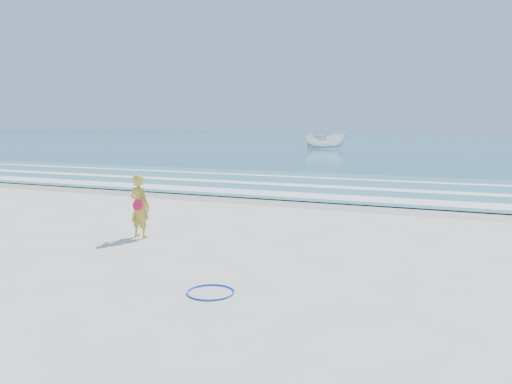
% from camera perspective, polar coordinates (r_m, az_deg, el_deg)
% --- Properties ---
extents(ground, '(400.00, 400.00, 0.00)m').
position_cam_1_polar(ground, '(9.31, -11.91, -9.05)').
color(ground, silver).
rests_on(ground, ground).
extents(wet_sand, '(400.00, 2.40, 0.00)m').
position_cam_1_polar(wet_sand, '(17.28, 5.44, -1.18)').
color(wet_sand, '#B2A893').
rests_on(wet_sand, ground).
extents(ocean, '(400.00, 190.00, 0.04)m').
position_cam_1_polar(ocean, '(112.42, 20.61, 5.87)').
color(ocean, '#19727F').
rests_on(ocean, ground).
extents(shallow, '(400.00, 10.00, 0.01)m').
position_cam_1_polar(shallow, '(22.05, 9.41, 0.79)').
color(shallow, '#59B7AD').
rests_on(shallow, ocean).
extents(foam_near, '(400.00, 1.40, 0.01)m').
position_cam_1_polar(foam_near, '(18.50, 6.67, -0.45)').
color(foam_near, white).
rests_on(foam_near, shallow).
extents(foam_mid, '(400.00, 0.90, 0.01)m').
position_cam_1_polar(foam_mid, '(21.28, 8.90, 0.57)').
color(foam_mid, white).
rests_on(foam_mid, shallow).
extents(foam_far, '(400.00, 0.60, 0.01)m').
position_cam_1_polar(foam_far, '(24.47, 10.81, 1.45)').
color(foam_far, white).
rests_on(foam_far, shallow).
extents(hoop, '(0.84, 0.84, 0.03)m').
position_cam_1_polar(hoop, '(8.12, -5.21, -11.34)').
color(hoop, blue).
rests_on(hoop, ground).
extents(boat, '(4.99, 2.27, 1.87)m').
position_cam_1_polar(boat, '(54.58, 7.94, 5.86)').
color(boat, white).
rests_on(boat, ocean).
extents(woman, '(0.60, 0.44, 1.50)m').
position_cam_1_polar(woman, '(12.07, -13.15, -1.59)').
color(woman, gold).
rests_on(woman, ground).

